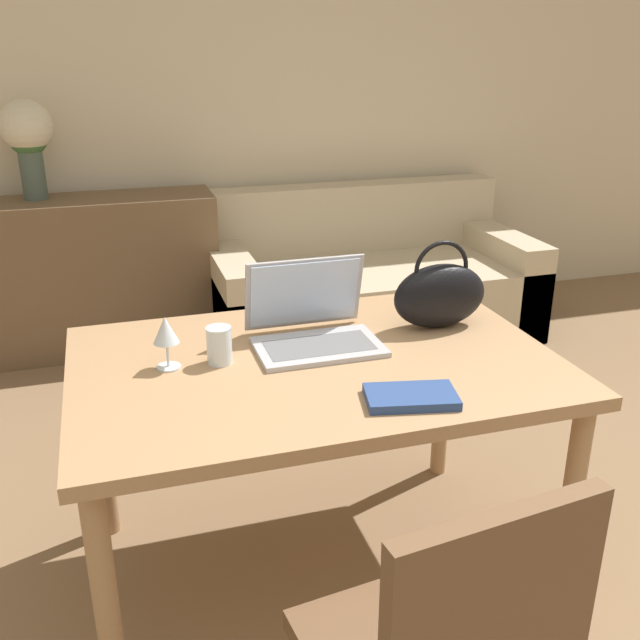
% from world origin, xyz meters
% --- Properties ---
extents(wall_back, '(10.00, 0.06, 2.70)m').
position_xyz_m(wall_back, '(0.00, 3.08, 1.35)').
color(wall_back, beige).
rests_on(wall_back, ground_plane).
extents(dining_table, '(1.39, 0.93, 0.76)m').
position_xyz_m(dining_table, '(-0.14, 0.68, 0.67)').
color(dining_table, '#A87F56').
rests_on(dining_table, ground_plane).
extents(couch, '(1.83, 0.92, 0.82)m').
position_xyz_m(couch, '(0.76, 2.59, 0.28)').
color(couch, '#C1B293').
rests_on(couch, ground_plane).
extents(sideboard, '(1.37, 0.40, 0.85)m').
position_xyz_m(sideboard, '(-0.79, 2.78, 0.42)').
color(sideboard, brown).
rests_on(sideboard, ground_plane).
extents(laptop, '(0.37, 0.30, 0.25)m').
position_xyz_m(laptop, '(-0.11, 0.81, 0.82)').
color(laptop, '#ADADB2').
rests_on(laptop, dining_table).
extents(drinking_glass, '(0.07, 0.07, 0.11)m').
position_xyz_m(drinking_glass, '(-0.40, 0.73, 0.81)').
color(drinking_glass, silver).
rests_on(drinking_glass, dining_table).
extents(wine_glass, '(0.07, 0.07, 0.15)m').
position_xyz_m(wine_glass, '(-0.55, 0.74, 0.86)').
color(wine_glass, silver).
rests_on(wine_glass, dining_table).
extents(handbag, '(0.31, 0.13, 0.29)m').
position_xyz_m(handbag, '(0.32, 0.80, 0.87)').
color(handbag, black).
rests_on(handbag, dining_table).
extents(flower_vase, '(0.26, 0.26, 0.50)m').
position_xyz_m(flower_vase, '(-1.01, 2.83, 1.17)').
color(flower_vase, '#47564C').
rests_on(flower_vase, sideboard).
extents(book, '(0.26, 0.18, 0.02)m').
position_xyz_m(book, '(0.02, 0.36, 0.77)').
color(book, navy).
rests_on(book, dining_table).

